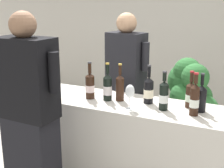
{
  "coord_description": "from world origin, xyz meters",
  "views": [
    {
      "loc": [
        1.09,
        -2.37,
        1.79
      ],
      "look_at": [
        -0.05,
        0.0,
        1.08
      ],
      "focal_mm": 49.92,
      "sensor_mm": 36.0,
      "label": 1
    }
  ],
  "objects_px": {
    "wine_bottle_4": "(52,84)",
    "wine_bottle_7": "(195,99)",
    "wine_bottle_5": "(108,87)",
    "ice_bucket": "(48,79)",
    "wine_bottle_6": "(43,74)",
    "wine_bottle_3": "(164,95)",
    "wine_bottle_0": "(191,95)",
    "person_server": "(126,92)",
    "potted_shrub": "(192,100)",
    "wine_bottle_9": "(90,86)",
    "wine_bottle_2": "(201,97)",
    "wine_bottle_1": "(149,90)",
    "wine_glass": "(130,92)",
    "person_guest": "(30,128)",
    "wine_bottle_8": "(120,87)"
  },
  "relations": [
    {
      "from": "wine_bottle_4",
      "to": "wine_bottle_6",
      "type": "bearing_deg",
      "value": 139.47
    },
    {
      "from": "wine_bottle_7",
      "to": "ice_bucket",
      "type": "bearing_deg",
      "value": 178.03
    },
    {
      "from": "wine_bottle_3",
      "to": "wine_bottle_8",
      "type": "xyz_separation_m",
      "value": [
        -0.42,
        0.07,
        0.0
      ]
    },
    {
      "from": "wine_bottle_6",
      "to": "wine_bottle_9",
      "type": "height_order",
      "value": "wine_bottle_9"
    },
    {
      "from": "wine_bottle_7",
      "to": "wine_bottle_8",
      "type": "relative_size",
      "value": 1.01
    },
    {
      "from": "wine_bottle_1",
      "to": "wine_bottle_3",
      "type": "relative_size",
      "value": 1.05
    },
    {
      "from": "wine_bottle_2",
      "to": "person_guest",
      "type": "bearing_deg",
      "value": -148.88
    },
    {
      "from": "wine_bottle_0",
      "to": "ice_bucket",
      "type": "xyz_separation_m",
      "value": [
        -1.35,
        -0.12,
        0.01
      ]
    },
    {
      "from": "wine_bottle_0",
      "to": "wine_bottle_6",
      "type": "xyz_separation_m",
      "value": [
        -1.52,
        0.01,
        0.01
      ]
    },
    {
      "from": "wine_bottle_0",
      "to": "wine_bottle_7",
      "type": "distance_m",
      "value": 0.18
    },
    {
      "from": "wine_bottle_1",
      "to": "person_guest",
      "type": "xyz_separation_m",
      "value": [
        -0.71,
        -0.71,
        -0.2
      ]
    },
    {
      "from": "wine_bottle_4",
      "to": "ice_bucket",
      "type": "bearing_deg",
      "value": 136.93
    },
    {
      "from": "wine_bottle_3",
      "to": "wine_bottle_5",
      "type": "distance_m",
      "value": 0.52
    },
    {
      "from": "wine_bottle_5",
      "to": "person_server",
      "type": "relative_size",
      "value": 0.2
    },
    {
      "from": "wine_bottle_1",
      "to": "wine_bottle_9",
      "type": "distance_m",
      "value": 0.53
    },
    {
      "from": "wine_bottle_2",
      "to": "wine_bottle_4",
      "type": "height_order",
      "value": "wine_bottle_2"
    },
    {
      "from": "potted_shrub",
      "to": "person_guest",
      "type": "bearing_deg",
      "value": -120.52
    },
    {
      "from": "wine_bottle_7",
      "to": "potted_shrub",
      "type": "height_order",
      "value": "wine_bottle_7"
    },
    {
      "from": "wine_bottle_2",
      "to": "wine_bottle_4",
      "type": "bearing_deg",
      "value": -171.34
    },
    {
      "from": "ice_bucket",
      "to": "wine_bottle_8",
      "type": "bearing_deg",
      "value": 2.64
    },
    {
      "from": "wine_bottle_7",
      "to": "wine_bottle_1",
      "type": "bearing_deg",
      "value": 163.42
    },
    {
      "from": "wine_bottle_6",
      "to": "wine_bottle_9",
      "type": "bearing_deg",
      "value": -13.73
    },
    {
      "from": "wine_bottle_0",
      "to": "potted_shrub",
      "type": "distance_m",
      "value": 0.87
    },
    {
      "from": "wine_bottle_0",
      "to": "wine_bottle_3",
      "type": "relative_size",
      "value": 0.96
    },
    {
      "from": "wine_bottle_0",
      "to": "potted_shrub",
      "type": "bearing_deg",
      "value": 99.62
    },
    {
      "from": "wine_bottle_5",
      "to": "wine_bottle_1",
      "type": "bearing_deg",
      "value": 12.59
    },
    {
      "from": "wine_bottle_3",
      "to": "person_server",
      "type": "bearing_deg",
      "value": 132.69
    },
    {
      "from": "wine_bottle_5",
      "to": "ice_bucket",
      "type": "bearing_deg",
      "value": 179.58
    },
    {
      "from": "wine_bottle_1",
      "to": "wine_bottle_6",
      "type": "distance_m",
      "value": 1.17
    },
    {
      "from": "wine_bottle_3",
      "to": "person_guest",
      "type": "bearing_deg",
      "value": -145.31
    },
    {
      "from": "wine_bottle_0",
      "to": "potted_shrub",
      "type": "height_order",
      "value": "wine_bottle_0"
    },
    {
      "from": "wine_bottle_6",
      "to": "ice_bucket",
      "type": "xyz_separation_m",
      "value": [
        0.17,
        -0.13,
        -0.0
      ]
    },
    {
      "from": "wine_bottle_7",
      "to": "person_guest",
      "type": "bearing_deg",
      "value": -152.33
    },
    {
      "from": "wine_bottle_1",
      "to": "wine_bottle_8",
      "type": "relative_size",
      "value": 1.01
    },
    {
      "from": "wine_bottle_1",
      "to": "person_server",
      "type": "relative_size",
      "value": 0.2
    },
    {
      "from": "wine_bottle_7",
      "to": "potted_shrub",
      "type": "bearing_deg",
      "value": 101.66
    },
    {
      "from": "wine_bottle_4",
      "to": "wine_bottle_7",
      "type": "height_order",
      "value": "wine_bottle_7"
    },
    {
      "from": "wine_bottle_1",
      "to": "wine_glass",
      "type": "distance_m",
      "value": 0.23
    },
    {
      "from": "wine_bottle_1",
      "to": "person_server",
      "type": "xyz_separation_m",
      "value": [
        -0.45,
        0.56,
        -0.22
      ]
    },
    {
      "from": "wine_bottle_2",
      "to": "ice_bucket",
      "type": "bearing_deg",
      "value": -177.67
    },
    {
      "from": "wine_bottle_5",
      "to": "person_server",
      "type": "height_order",
      "value": "person_server"
    },
    {
      "from": "wine_bottle_4",
      "to": "wine_bottle_9",
      "type": "bearing_deg",
      "value": 19.06
    },
    {
      "from": "wine_glass",
      "to": "person_server",
      "type": "distance_m",
      "value": 0.89
    },
    {
      "from": "wine_bottle_3",
      "to": "wine_bottle_4",
      "type": "relative_size",
      "value": 1.03
    },
    {
      "from": "wine_bottle_6",
      "to": "person_guest",
      "type": "distance_m",
      "value": 0.92
    },
    {
      "from": "wine_bottle_4",
      "to": "ice_bucket",
      "type": "relative_size",
      "value": 1.32
    },
    {
      "from": "wine_bottle_0",
      "to": "person_server",
      "type": "height_order",
      "value": "person_server"
    },
    {
      "from": "wine_bottle_1",
      "to": "person_guest",
      "type": "height_order",
      "value": "person_guest"
    },
    {
      "from": "wine_bottle_1",
      "to": "person_guest",
      "type": "distance_m",
      "value": 1.02
    },
    {
      "from": "wine_bottle_1",
      "to": "wine_glass",
      "type": "relative_size",
      "value": 1.62
    }
  ]
}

